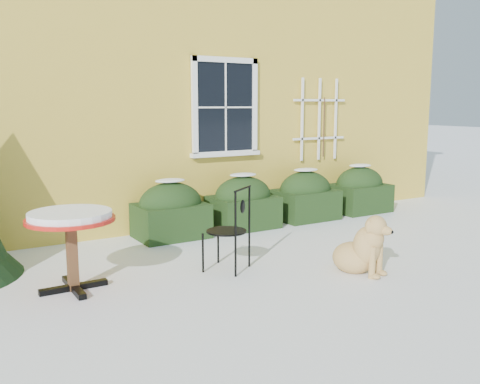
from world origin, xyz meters
TOP-DOWN VIEW (x-y plane):
  - ground at (0.00, 0.00)m, footprint 80.00×80.00m
  - house at (0.00, 7.00)m, footprint 12.40×8.40m
  - hedge_row at (1.65, 2.55)m, footprint 4.95×0.80m
  - bistro_table at (-2.19, 0.93)m, footprint 0.95×0.95m
  - patio_chair_near at (-0.35, 0.66)m, footprint 0.64×0.64m
  - dog at (0.94, -0.29)m, footprint 0.61×0.85m

SIDE VIEW (x-z plane):
  - ground at x=0.00m, z-range 0.00..0.00m
  - dog at x=0.94m, z-range -0.07..0.68m
  - hedge_row at x=1.65m, z-range -0.05..0.86m
  - patio_chair_near at x=-0.35m, z-range 0.00..1.04m
  - bistro_table at x=-2.19m, z-range 0.29..1.18m
  - house at x=0.00m, z-range 0.02..6.42m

